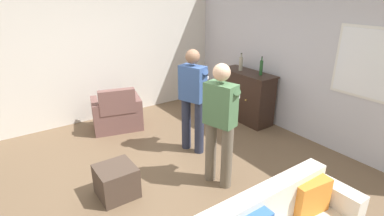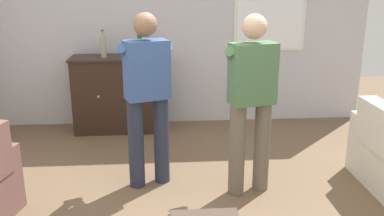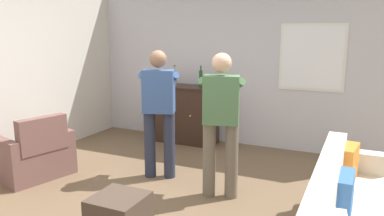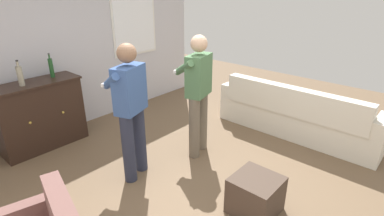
{
  "view_description": "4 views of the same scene",
  "coord_description": "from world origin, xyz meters",
  "px_view_note": "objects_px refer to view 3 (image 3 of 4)",
  "views": [
    {
      "loc": [
        3.22,
        -1.84,
        2.5
      ],
      "look_at": [
        -0.02,
        0.41,
        0.93
      ],
      "focal_mm": 28.0,
      "sensor_mm": 36.0,
      "label": 1
    },
    {
      "loc": [
        -0.26,
        -3.22,
        1.97
      ],
      "look_at": [
        0.0,
        0.35,
        0.88
      ],
      "focal_mm": 40.0,
      "sensor_mm": 36.0,
      "label": 2
    },
    {
      "loc": [
        1.99,
        -3.43,
        1.9
      ],
      "look_at": [
        0.18,
        0.47,
        1.03
      ],
      "focal_mm": 35.0,
      "sensor_mm": 36.0,
      "label": 3
    },
    {
      "loc": [
        -2.35,
        -1.98,
        2.28
      ],
      "look_at": [
        0.14,
        0.21,
        0.88
      ],
      "focal_mm": 28.0,
      "sensor_mm": 36.0,
      "label": 4
    }
  ],
  "objects_px": {
    "bottle_wine_green": "(201,78)",
    "person_standing_left": "(159,108)",
    "armchair": "(35,156)",
    "sideboard_cabinet": "(184,114)",
    "person_standing_right": "(221,119)",
    "bottle_liquor_amber": "(175,77)"
  },
  "relations": [
    {
      "from": "bottle_wine_green",
      "to": "person_standing_left",
      "type": "distance_m",
      "value": 1.66
    },
    {
      "from": "armchair",
      "to": "sideboard_cabinet",
      "type": "xyz_separation_m",
      "value": [
        1.06,
        2.31,
        0.21
      ]
    },
    {
      "from": "bottle_wine_green",
      "to": "person_standing_right",
      "type": "distance_m",
      "value": 2.18
    },
    {
      "from": "person_standing_right",
      "to": "bottle_liquor_amber",
      "type": "bearing_deg",
      "value": 130.43
    },
    {
      "from": "person_standing_left",
      "to": "armchair",
      "type": "bearing_deg",
      "value": -154.36
    },
    {
      "from": "armchair",
      "to": "bottle_liquor_amber",
      "type": "bearing_deg",
      "value": 68.38
    },
    {
      "from": "armchair",
      "to": "person_standing_right",
      "type": "relative_size",
      "value": 0.6
    },
    {
      "from": "sideboard_cabinet",
      "to": "bottle_wine_green",
      "type": "height_order",
      "value": "bottle_wine_green"
    },
    {
      "from": "person_standing_left",
      "to": "person_standing_right",
      "type": "relative_size",
      "value": 1.0
    },
    {
      "from": "person_standing_right",
      "to": "sideboard_cabinet",
      "type": "bearing_deg",
      "value": 126.8
    },
    {
      "from": "bottle_wine_green",
      "to": "person_standing_right",
      "type": "xyz_separation_m",
      "value": [
        1.07,
        -1.88,
        -0.21
      ]
    },
    {
      "from": "bottle_wine_green",
      "to": "person_standing_left",
      "type": "height_order",
      "value": "person_standing_left"
    },
    {
      "from": "sideboard_cabinet",
      "to": "bottle_liquor_amber",
      "type": "relative_size",
      "value": 3.43
    },
    {
      "from": "armchair",
      "to": "person_standing_right",
      "type": "xyz_separation_m",
      "value": [
        2.43,
        0.48,
        0.65
      ]
    },
    {
      "from": "bottle_wine_green",
      "to": "bottle_liquor_amber",
      "type": "distance_m",
      "value": 0.46
    },
    {
      "from": "sideboard_cabinet",
      "to": "person_standing_right",
      "type": "distance_m",
      "value": 2.33
    },
    {
      "from": "bottle_wine_green",
      "to": "person_standing_left",
      "type": "relative_size",
      "value": 0.21
    },
    {
      "from": "armchair",
      "to": "sideboard_cabinet",
      "type": "bearing_deg",
      "value": 65.38
    },
    {
      "from": "sideboard_cabinet",
      "to": "person_standing_left",
      "type": "bearing_deg",
      "value": -75.02
    },
    {
      "from": "bottle_wine_green",
      "to": "person_standing_right",
      "type": "bearing_deg",
      "value": -60.26
    },
    {
      "from": "bottle_wine_green",
      "to": "person_standing_left",
      "type": "bearing_deg",
      "value": -85.51
    },
    {
      "from": "armchair",
      "to": "person_standing_left",
      "type": "distance_m",
      "value": 1.77
    }
  ]
}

